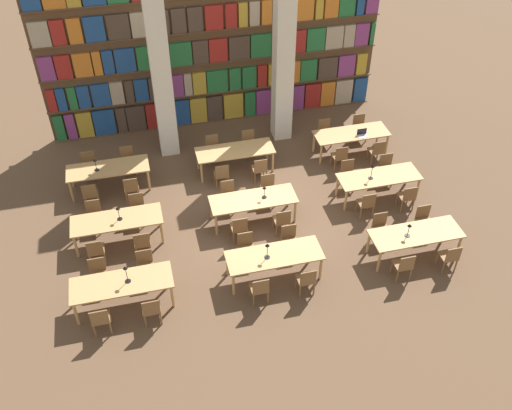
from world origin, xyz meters
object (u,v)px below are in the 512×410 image
(reading_table_1, at_px, (274,257))
(chair_9, at_px, (381,227))
(chair_14, at_px, (142,243))
(chair_28, at_px, (222,174))
(chair_27, at_px, (128,159))
(reading_table_5, at_px, (379,178))
(chair_2, at_px, (151,309))
(chair_26, at_px, (131,188))
(chair_0, at_px, (100,319))
(chair_11, at_px, (424,220))
(chair_23, at_px, (387,167))
(reading_table_8, at_px, (351,135))
(chair_3, at_px, (145,265))
(chair_17, at_px, (228,194))
(chair_35, at_px, (360,126))
(chair_29, at_px, (213,147))
(reading_table_7, at_px, (235,152))
(reading_table_6, at_px, (108,170))
(laptop, at_px, (362,135))
(chair_22, at_px, (407,196))
(chair_18, at_px, (282,220))
(chair_31, at_px, (249,142))
(chair_34, at_px, (377,151))
(chair_8, at_px, (404,265))
(desk_lamp_4, at_px, (264,190))
(chair_30, at_px, (260,169))
(chair_5, at_px, (246,247))
(chair_20, at_px, (366,203))
(chair_21, at_px, (348,173))
(desk_lamp_0, at_px, (126,271))
(chair_10, at_px, (450,257))
(reading_table_2, at_px, (416,235))
(desk_lamp_5, at_px, (372,169))
(chair_4, at_px, (260,288))
(chair_16, at_px, (239,227))
(reading_table_0, at_px, (122,285))
(pillar_left, at_px, (160,67))
(chair_13, at_px, (94,214))
(pillar_center, at_px, (284,53))
(chair_32, at_px, (340,156))
(chair_15, at_px, (137,207))
(chair_7, at_px, (290,240))
(reading_table_3, at_px, (117,222))
(desk_lamp_1, at_px, (267,248))
(chair_12, at_px, (96,250))

(reading_table_1, distance_m, chair_9, 3.17)
(reading_table_1, distance_m, chair_14, 3.49)
(chair_9, relative_size, chair_28, 1.00)
(chair_27, bearing_deg, reading_table_5, 156.78)
(chair_2, xyz_separation_m, chair_26, (-0.10, 4.60, 0.00))
(chair_0, distance_m, chair_11, 8.74)
(chair_0, distance_m, chair_23, 9.41)
(chair_28, bearing_deg, reading_table_8, 9.64)
(chair_3, bearing_deg, chair_9, 178.95)
(chair_17, xyz_separation_m, chair_35, (4.95, 2.41, 0.00))
(chair_29, bearing_deg, reading_table_7, 128.47)
(chair_0, xyz_separation_m, reading_table_1, (4.27, 0.72, 0.22))
(reading_table_6, bearing_deg, laptop, -1.59)
(chair_3, height_order, chair_22, same)
(chair_2, distance_m, chair_18, 4.36)
(chair_17, bearing_deg, chair_31, -116.08)
(chair_34, xyz_separation_m, chair_35, (0.00, 1.43, 0.00))
(chair_8, relative_size, chair_11, 1.00)
(chair_3, height_order, desk_lamp_4, desk_lamp_4)
(chair_3, distance_m, chair_30, 4.89)
(chair_5, relative_size, chair_20, 1.00)
(chair_30, bearing_deg, chair_21, -18.55)
(desk_lamp_0, bearing_deg, chair_20, 13.58)
(chair_10, distance_m, chair_14, 7.86)
(chair_27, bearing_deg, chair_14, 91.45)
(reading_table_2, height_order, desk_lamp_5, desk_lamp_5)
(chair_30, bearing_deg, chair_4, -104.17)
(chair_10, relative_size, chair_16, 1.00)
(chair_29, bearing_deg, chair_26, 28.08)
(reading_table_0, distance_m, chair_10, 8.13)
(pillar_left, relative_size, chair_13, 6.88)
(reading_table_0, distance_m, reading_table_5, 7.83)
(desk_lamp_0, relative_size, chair_23, 0.58)
(chair_3, relative_size, laptop, 2.73)
(reading_table_6, bearing_deg, chair_3, -79.91)
(chair_3, distance_m, chair_8, 6.42)
(pillar_center, xyz_separation_m, chair_32, (1.25, -2.25, -2.53))
(chair_3, relative_size, chair_27, 1.00)
(chair_15, bearing_deg, desk_lamp_5, 174.14)
(chair_13, relative_size, chair_17, 1.00)
(chair_10, bearing_deg, chair_7, 157.52)
(chair_10, relative_size, chair_22, 1.00)
(chair_16, height_order, chair_20, same)
(reading_table_3, height_order, chair_34, chair_34)
(laptop, bearing_deg, desk_lamp_1, -133.97)
(reading_table_2, distance_m, chair_31, 6.26)
(chair_17, relative_size, reading_table_6, 0.37)
(chair_0, bearing_deg, chair_3, 51.18)
(reading_table_1, relative_size, chair_8, 2.74)
(chair_9, height_order, chair_12, same)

